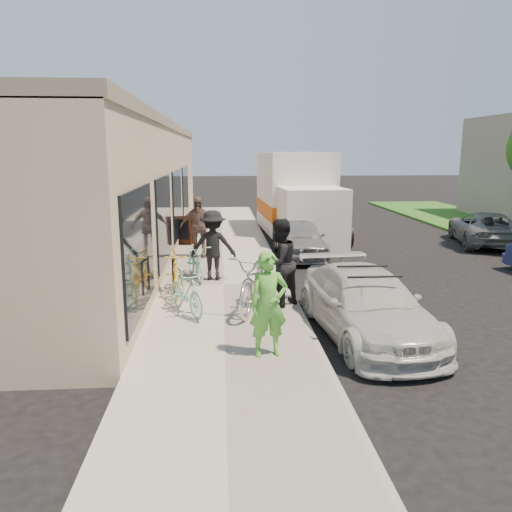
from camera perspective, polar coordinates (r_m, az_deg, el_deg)
name	(u,v)px	position (r m, az deg, el deg)	size (l,w,h in m)	color
ground	(331,332)	(9.56, 8.58, -8.56)	(120.00, 120.00, 0.00)	black
sidewalk	(223,287)	(12.17, -3.76, -3.58)	(3.00, 34.00, 0.15)	#A5A095
curb	(287,286)	(12.28, 3.51, -3.49)	(0.12, 34.00, 0.13)	gray
storefront	(123,188)	(17.07, -15.01, 7.49)	(3.60, 20.00, 4.22)	#C5AC89
bike_rack	(173,272)	(11.52, -9.43, -1.79)	(0.11, 0.56, 0.79)	black
sandwich_board	(184,231)	(17.38, -8.23, 2.89)	(0.71, 0.71, 0.94)	black
sedan_white	(366,304)	(9.29, 12.45, -5.42)	(2.09, 4.28, 1.24)	beige
sedan_silver	(300,238)	(15.88, 5.00, 2.02)	(1.43, 3.54, 1.21)	gray
moving_truck	(297,199)	(20.10, 4.72, 6.54)	(2.82, 6.78, 3.27)	silver
far_car_gray	(485,228)	(19.83, 24.69, 2.89)	(1.95, 4.23, 1.17)	slate
tandem_bike	(256,281)	(10.13, -0.03, -2.85)	(0.78, 2.25, 1.18)	silver
woman_rider	(268,304)	(7.80, 1.44, -5.54)	(0.61, 0.40, 1.66)	#55AB39
man_standing	(279,263)	(10.28, 2.67, -0.79)	(0.89, 0.69, 1.83)	black
cruiser_bike_a	(186,292)	(9.96, -8.01, -4.11)	(0.42, 1.48, 0.89)	#8ED5BC
cruiser_bike_b	(196,261)	(12.71, -6.87, -0.57)	(0.59, 1.69, 0.89)	#8ED5BC
cruiser_bike_c	(175,273)	(11.31, -9.20, -1.89)	(0.47, 1.68, 1.01)	gold
bystander_a	(213,245)	(12.45, -4.92, 1.23)	(1.13, 0.65, 1.75)	black
bystander_b	(198,227)	(15.20, -6.63, 3.32)	(1.08, 0.45, 1.84)	brown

